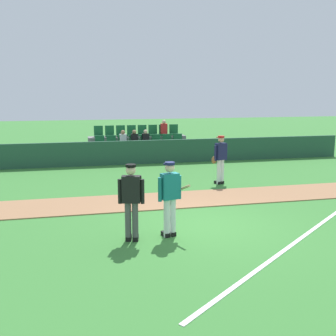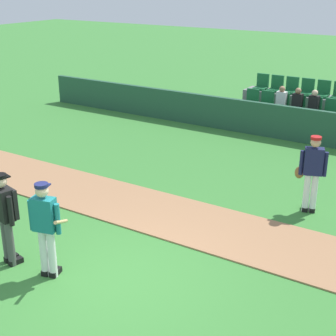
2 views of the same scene
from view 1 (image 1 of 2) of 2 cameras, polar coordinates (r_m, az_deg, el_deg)
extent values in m
plane|color=#387A33|center=(10.45, 5.08, -7.98)|extent=(80.00, 80.00, 0.00)
cube|color=#9E704C|center=(12.78, 1.57, -4.40)|extent=(28.00, 1.94, 0.03)
cube|color=white|center=(11.30, 20.65, -7.18)|extent=(9.49, 7.50, 0.01)
cube|color=#234C38|center=(19.06, -3.43, 2.22)|extent=(20.00, 0.16, 1.10)
cube|color=slate|center=(20.54, -4.09, 1.70)|extent=(5.00, 2.10, 0.30)
cube|color=slate|center=(20.07, -3.92, 2.50)|extent=(4.90, 0.85, 0.40)
cube|color=#196033|center=(19.73, -9.42, 2.98)|extent=(0.44, 0.40, 0.08)
cube|color=#196033|center=(19.92, -9.48, 3.77)|extent=(0.44, 0.08, 0.50)
cube|color=#196033|center=(19.77, -7.82, 3.04)|extent=(0.44, 0.40, 0.08)
cube|color=#196033|center=(19.96, -7.90, 3.83)|extent=(0.44, 0.08, 0.50)
cube|color=#196033|center=(19.83, -6.24, 3.09)|extent=(0.44, 0.40, 0.08)
cube|color=#196033|center=(20.01, -6.33, 3.88)|extent=(0.44, 0.08, 0.50)
cube|color=silver|center=(19.84, -6.27, 3.97)|extent=(0.32, 0.22, 0.52)
sphere|color=#9E7051|center=(19.80, -6.29, 4.98)|extent=(0.20, 0.20, 0.20)
cube|color=#196033|center=(19.90, -4.66, 3.15)|extent=(0.44, 0.40, 0.08)
cube|color=#196033|center=(20.08, -4.77, 3.94)|extent=(0.44, 0.08, 0.50)
cube|color=black|center=(19.91, -4.70, 4.02)|extent=(0.32, 0.22, 0.52)
sphere|color=#9E7051|center=(19.87, -4.71, 5.03)|extent=(0.20, 0.20, 0.20)
cube|color=#196033|center=(19.98, -3.10, 3.20)|extent=(0.44, 0.40, 0.08)
cube|color=#196033|center=(20.17, -3.21, 3.98)|extent=(0.44, 0.08, 0.50)
cube|color=black|center=(19.99, -3.13, 4.07)|extent=(0.32, 0.22, 0.52)
sphere|color=beige|center=(19.96, -3.14, 5.07)|extent=(0.20, 0.20, 0.20)
cube|color=#196033|center=(20.08, -1.55, 3.25)|extent=(0.44, 0.40, 0.08)
cube|color=#196033|center=(20.27, -1.68, 4.03)|extent=(0.44, 0.08, 0.50)
cube|color=#196033|center=(20.20, -0.02, 3.30)|extent=(0.44, 0.40, 0.08)
cube|color=#196033|center=(20.38, -0.16, 4.07)|extent=(0.44, 0.08, 0.50)
cube|color=#196033|center=(20.33, 1.49, 3.34)|extent=(0.44, 0.40, 0.08)
cube|color=#196033|center=(20.51, 1.34, 4.11)|extent=(0.44, 0.08, 0.50)
cube|color=slate|center=(20.85, -4.30, 3.91)|extent=(4.90, 0.85, 0.40)
cube|color=#196033|center=(20.52, -9.60, 4.39)|extent=(0.44, 0.40, 0.08)
cube|color=#196033|center=(20.72, -9.66, 5.14)|extent=(0.44, 0.08, 0.50)
cube|color=#196033|center=(20.56, -8.07, 4.44)|extent=(0.44, 0.40, 0.08)
cube|color=#196033|center=(20.76, -8.14, 5.19)|extent=(0.44, 0.08, 0.50)
cube|color=#196033|center=(20.62, -6.54, 4.50)|extent=(0.44, 0.40, 0.08)
cube|color=#196033|center=(20.81, -6.62, 5.24)|extent=(0.44, 0.08, 0.50)
cube|color=#196033|center=(20.68, -5.02, 4.54)|extent=(0.44, 0.40, 0.08)
cube|color=#196033|center=(20.88, -5.12, 5.29)|extent=(0.44, 0.08, 0.50)
cube|color=#196033|center=(20.77, -3.52, 4.59)|extent=(0.44, 0.40, 0.08)
cube|color=#196033|center=(20.96, -3.62, 5.33)|extent=(0.44, 0.08, 0.50)
cube|color=#196033|center=(20.86, -2.02, 4.63)|extent=(0.44, 0.40, 0.08)
cube|color=#196033|center=(21.05, -2.14, 5.37)|extent=(0.44, 0.08, 0.50)
cube|color=#196033|center=(20.97, -0.54, 4.67)|extent=(0.44, 0.40, 0.08)
cube|color=#196033|center=(21.16, -0.67, 5.40)|extent=(0.44, 0.08, 0.50)
cube|color=red|center=(20.99, -0.57, 5.50)|extent=(0.32, 0.22, 0.52)
sphere|color=beige|center=(20.97, -0.57, 6.45)|extent=(0.20, 0.20, 0.20)
cube|color=#196033|center=(21.10, 0.92, 4.70)|extent=(0.44, 0.40, 0.08)
cube|color=#196033|center=(21.29, 0.78, 5.43)|extent=(0.44, 0.08, 0.50)
cylinder|color=white|center=(9.50, -0.19, -7.02)|extent=(0.14, 0.14, 0.90)
cylinder|color=white|center=(9.57, 0.67, -6.88)|extent=(0.14, 0.14, 0.90)
cube|color=black|center=(9.67, -0.35, -9.18)|extent=(0.18, 0.28, 0.10)
cube|color=black|center=(9.75, 0.49, -9.03)|extent=(0.18, 0.28, 0.10)
cube|color=#197075|center=(9.33, 0.25, -2.56)|extent=(0.44, 0.31, 0.60)
cylinder|color=#197075|center=(9.23, -1.13, -3.02)|extent=(0.09, 0.09, 0.55)
cylinder|color=#197075|center=(9.46, 1.58, -2.69)|extent=(0.09, 0.09, 0.55)
sphere|color=beige|center=(9.24, 0.25, 0.04)|extent=(0.22, 0.22, 0.22)
cylinder|color=#191E4C|center=(9.23, 0.25, 0.65)|extent=(0.23, 0.23, 0.06)
cube|color=#191E4C|center=(9.32, -0.04, 0.56)|extent=(0.20, 0.16, 0.02)
cylinder|color=tan|center=(9.57, 1.29, -3.15)|extent=(0.47, 0.71, 0.41)
cylinder|color=#4C4C4C|center=(9.30, -5.58, -7.45)|extent=(0.14, 0.14, 0.90)
cylinder|color=#4C4C4C|center=(9.28, -4.59, -7.47)|extent=(0.14, 0.14, 0.90)
cube|color=black|center=(9.49, -5.49, -9.64)|extent=(0.18, 0.28, 0.10)
cube|color=black|center=(9.47, -4.52, -9.66)|extent=(0.18, 0.28, 0.10)
cube|color=black|center=(9.09, -5.16, -2.96)|extent=(0.44, 0.31, 0.60)
cylinder|color=black|center=(9.13, -6.72, -3.25)|extent=(0.09, 0.09, 0.55)
cylinder|color=black|center=(9.08, -3.58, -3.28)|extent=(0.09, 0.09, 0.55)
sphere|color=beige|center=(9.00, -5.21, -0.30)|extent=(0.22, 0.22, 0.22)
cylinder|color=black|center=(8.98, -5.22, 0.33)|extent=(0.23, 0.23, 0.06)
cube|color=black|center=(9.08, -5.15, 0.25)|extent=(0.20, 0.16, 0.02)
cube|color=black|center=(9.21, -5.08, -2.77)|extent=(0.45, 0.18, 0.56)
cylinder|color=white|center=(14.95, 7.07, -0.55)|extent=(0.14, 0.14, 0.90)
cylinder|color=white|center=(15.05, 7.53, -0.49)|extent=(0.14, 0.14, 0.90)
cube|color=black|center=(15.08, 6.88, -2.01)|extent=(0.20, 0.29, 0.10)
cube|color=black|center=(15.18, 7.35, -1.93)|extent=(0.20, 0.29, 0.10)
cube|color=#191E47|center=(14.87, 7.37, 2.31)|extent=(0.45, 0.34, 0.60)
cylinder|color=#191E47|center=(14.72, 6.62, 2.05)|extent=(0.09, 0.09, 0.55)
cylinder|color=#191E47|center=(15.04, 8.09, 2.20)|extent=(0.09, 0.09, 0.55)
sphere|color=tan|center=(14.82, 7.41, 3.96)|extent=(0.22, 0.22, 0.22)
cylinder|color=#B21919|center=(14.81, 7.42, 4.34)|extent=(0.23, 0.23, 0.06)
cube|color=#B21919|center=(14.89, 7.16, 4.27)|extent=(0.21, 0.17, 0.02)
ellipsoid|color=brown|center=(14.79, 6.42, 1.11)|extent=(0.23, 0.18, 0.28)
camera|label=2|loc=(8.78, 54.87, 16.93)|focal=53.65mm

